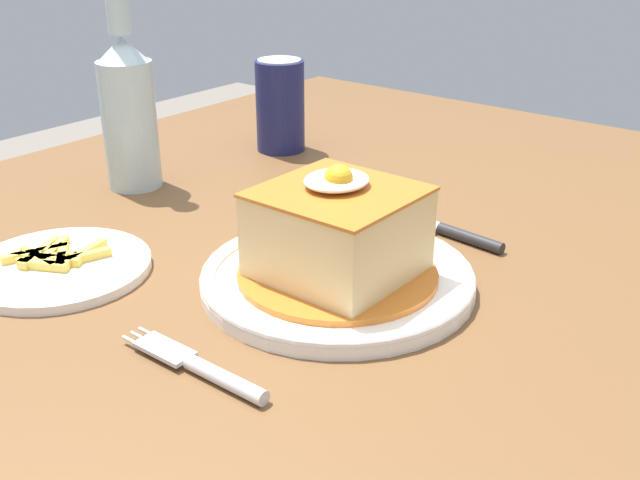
% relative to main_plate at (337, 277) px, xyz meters
% --- Properties ---
extents(dining_table, '(1.42, 0.98, 0.76)m').
position_rel_main_plate_xyz_m(dining_table, '(-0.04, 0.08, -0.11)').
color(dining_table, brown).
rests_on(dining_table, ground_plane).
extents(main_plate, '(0.25, 0.25, 0.02)m').
position_rel_main_plate_xyz_m(main_plate, '(0.00, 0.00, 0.00)').
color(main_plate, white).
rests_on(main_plate, dining_table).
extents(sandwich_meal, '(0.18, 0.18, 0.10)m').
position_rel_main_plate_xyz_m(sandwich_meal, '(0.00, 0.00, 0.04)').
color(sandwich_meal, '#C66B23').
rests_on(sandwich_meal, main_plate).
extents(fork, '(0.02, 0.14, 0.01)m').
position_rel_main_plate_xyz_m(fork, '(-0.17, -0.01, -0.00)').
color(fork, silver).
rests_on(fork, dining_table).
extents(knife, '(0.03, 0.17, 0.01)m').
position_rel_main_plate_xyz_m(knife, '(0.16, -0.02, -0.00)').
color(knife, '#262628').
rests_on(knife, dining_table).
extents(soda_can, '(0.07, 0.07, 0.12)m').
position_rel_main_plate_xyz_m(soda_can, '(0.27, 0.31, 0.05)').
color(soda_can, '#191E51').
rests_on(soda_can, dining_table).
extents(beer_bottle_clear, '(0.06, 0.06, 0.27)m').
position_rel_main_plate_xyz_m(beer_bottle_clear, '(0.06, 0.35, 0.09)').
color(beer_bottle_clear, '#ADC6CC').
rests_on(beer_bottle_clear, dining_table).
extents(side_plate_fries, '(0.17, 0.17, 0.02)m').
position_rel_main_plate_xyz_m(side_plate_fries, '(-0.14, 0.22, -0.00)').
color(side_plate_fries, white).
rests_on(side_plate_fries, dining_table).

